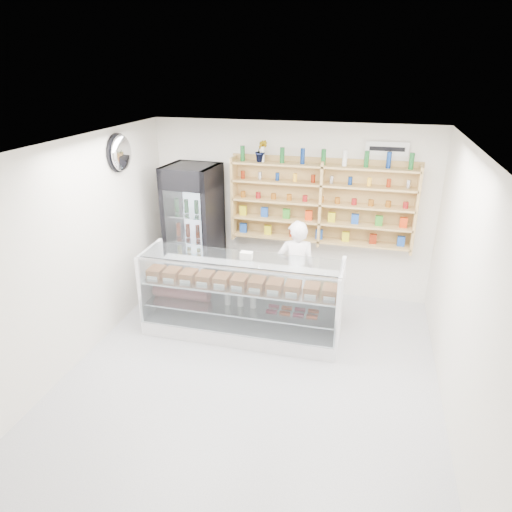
# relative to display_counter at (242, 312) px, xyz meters

# --- Properties ---
(room) EXTENTS (5.00, 5.00, 5.00)m
(room) POSITION_rel_display_counter_xyz_m (0.38, -0.92, 1.06)
(room) COLOR silver
(room) RESTS_ON ground
(display_counter) EXTENTS (2.75, 0.82, 1.20)m
(display_counter) POSITION_rel_display_counter_xyz_m (0.00, 0.00, 0.00)
(display_counter) COLOR white
(display_counter) RESTS_ON floor
(shop_worker) EXTENTS (0.62, 0.47, 1.54)m
(shop_worker) POSITION_rel_display_counter_xyz_m (0.65, 0.69, 0.43)
(shop_worker) COLOR white
(shop_worker) RESTS_ON floor
(drinks_cooler) EXTENTS (0.83, 0.81, 2.16)m
(drinks_cooler) POSITION_rel_display_counter_xyz_m (-1.10, 1.07, 0.75)
(drinks_cooler) COLOR black
(drinks_cooler) RESTS_ON floor
(wall_shelving) EXTENTS (2.84, 0.28, 1.33)m
(wall_shelving) POSITION_rel_display_counter_xyz_m (0.88, 1.42, 1.26)
(wall_shelving) COLOR tan
(wall_shelving) RESTS_ON back_wall
(potted_plant) EXTENTS (0.21, 0.19, 0.34)m
(potted_plant) POSITION_rel_display_counter_xyz_m (-0.07, 1.42, 2.03)
(potted_plant) COLOR #1E6626
(potted_plant) RESTS_ON wall_shelving
(security_mirror) EXTENTS (0.15, 0.50, 0.50)m
(security_mirror) POSITION_rel_display_counter_xyz_m (-1.79, 0.28, 2.11)
(security_mirror) COLOR silver
(security_mirror) RESTS_ON left_wall
(wall_sign) EXTENTS (0.62, 0.03, 0.20)m
(wall_sign) POSITION_rel_display_counter_xyz_m (1.78, 1.55, 2.11)
(wall_sign) COLOR white
(wall_sign) RESTS_ON back_wall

